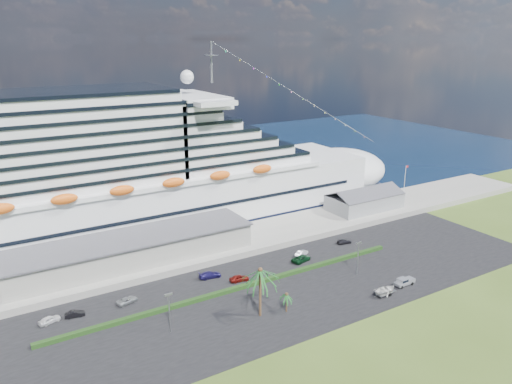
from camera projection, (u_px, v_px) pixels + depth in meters
ground at (311, 312)px, 104.19m from camera, size 420.00×420.00×0.00m
asphalt_lot at (281, 290)px, 113.16m from camera, size 140.00×38.00×0.12m
wharf at (222, 243)px, 136.61m from camera, size 240.00×20.00×1.80m
water at (123, 174)px, 210.40m from camera, size 420.00×160.00×0.02m
cruise_ship at (114, 179)px, 140.89m from camera, size 191.00×38.00×54.00m
terminal_building at (132, 249)px, 123.00m from camera, size 61.00×15.00×6.30m
port_shed at (364, 201)px, 161.39m from camera, size 24.00×12.31×7.37m
flagpole at (405, 181)px, 169.20m from camera, size 1.08×0.16×12.00m
hedge at (240, 287)px, 113.13m from camera, size 88.00×1.10×0.90m
lamp_post_left at (169, 308)px, 95.27m from camera, size 1.60×0.35×8.27m
lamp_post_right at (358, 254)px, 119.09m from camera, size 1.60×0.35×8.27m
palm_tall at (260, 276)px, 99.80m from camera, size 8.82×8.82×11.13m
palm_short at (287, 296)px, 102.93m from camera, size 3.53×3.53×4.56m
parked_car_0 at (50, 320)px, 99.60m from camera, size 4.64×2.92×1.47m
parked_car_1 at (75, 314)px, 101.84m from camera, size 4.15×2.03×1.31m
parked_car_2 at (127, 300)px, 107.15m from camera, size 5.04×3.28×1.29m
parked_car_3 at (210, 275)px, 118.52m from camera, size 5.60×2.86×1.56m
parked_car_4 at (239, 278)px, 116.79m from camera, size 4.84×2.51×1.57m
parked_car_5 at (302, 253)px, 130.65m from camera, size 4.56×2.96×1.42m
parked_car_6 at (301, 259)px, 127.25m from camera, size 6.01×3.76×1.55m
parked_car_7 at (344, 241)px, 138.37m from camera, size 4.49×2.44×1.23m
pickup_truck at (404, 281)px, 114.77m from camera, size 5.36×2.14×1.87m
boat_trailer at (386, 290)px, 110.41m from camera, size 6.48×4.42×1.83m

